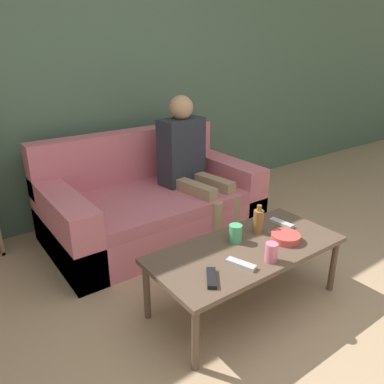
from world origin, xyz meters
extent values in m
plane|color=tan|center=(0.00, 0.00, 0.00)|extent=(22.00, 22.00, 0.00)
cube|color=#4C6B56|center=(0.00, 2.44, 1.30)|extent=(12.00, 0.06, 2.60)
cube|color=#D1707F|center=(0.08, 1.76, 0.14)|extent=(1.72, 1.00, 0.29)
cube|color=#C06775|center=(0.08, 1.67, 0.34)|extent=(1.28, 0.82, 0.10)
cube|color=#D1707F|center=(0.08, 2.17, 0.61)|extent=(1.72, 0.18, 0.44)
cube|color=#D1707F|center=(-0.67, 1.76, 0.27)|extent=(0.22, 1.00, 0.55)
cube|color=#D1707F|center=(0.83, 1.76, 0.27)|extent=(0.22, 1.00, 0.55)
cube|color=#93423D|center=(0.52, 2.02, 0.57)|extent=(0.36, 0.12, 0.36)
cylinder|color=brown|center=(-0.51, 0.37, 0.18)|extent=(0.04, 0.04, 0.37)
cylinder|color=brown|center=(0.61, 0.37, 0.18)|extent=(0.04, 0.04, 0.37)
cylinder|color=brown|center=(-0.51, 0.85, 0.18)|extent=(0.04, 0.04, 0.37)
cylinder|color=brown|center=(0.61, 0.85, 0.18)|extent=(0.04, 0.04, 0.37)
cube|color=brown|center=(0.05, 0.61, 0.38)|extent=(1.20, 0.56, 0.03)
cylinder|color=#9E8966|center=(0.36, 1.27, 0.19)|extent=(0.10, 0.10, 0.39)
cylinder|color=#9E8966|center=(0.58, 1.30, 0.19)|extent=(0.10, 0.10, 0.39)
cube|color=#9E8966|center=(0.33, 1.52, 0.43)|extent=(0.16, 0.46, 0.09)
cube|color=#9E8966|center=(0.54, 1.55, 0.43)|extent=(0.16, 0.46, 0.09)
cube|color=#282D38|center=(0.40, 1.80, 0.67)|extent=(0.42, 0.25, 0.57)
sphere|color=tan|center=(0.40, 1.80, 1.04)|extent=(0.20, 0.20, 0.20)
cylinder|color=#4CB77A|center=(0.04, 0.71, 0.45)|extent=(0.08, 0.08, 0.11)
cylinder|color=pink|center=(0.05, 0.42, 0.45)|extent=(0.07, 0.07, 0.11)
cube|color=black|center=(-0.33, 0.48, 0.41)|extent=(0.14, 0.17, 0.02)
cube|color=#B7B7BC|center=(0.45, 0.69, 0.41)|extent=(0.07, 0.17, 0.02)
cube|color=#B7B7BC|center=(-0.12, 0.48, 0.41)|extent=(0.10, 0.18, 0.02)
cylinder|color=#DB4C47|center=(0.30, 0.53, 0.42)|extent=(0.18, 0.18, 0.05)
cylinder|color=olive|center=(0.24, 0.71, 0.47)|extent=(0.07, 0.07, 0.15)
cylinder|color=olive|center=(0.24, 0.71, 0.57)|extent=(0.03, 0.03, 0.04)
camera|label=1|loc=(-1.37, -0.78, 1.52)|focal=35.00mm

